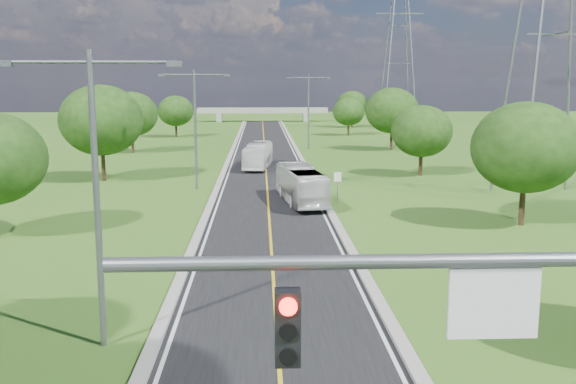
{
  "coord_description": "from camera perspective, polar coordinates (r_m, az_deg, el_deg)",
  "views": [
    {
      "loc": [
        -0.55,
        -9.18,
        8.95
      ],
      "look_at": [
        0.95,
        25.59,
        3.0
      ],
      "focal_mm": 40.0,
      "sensor_mm": 36.0,
      "label": 1
    }
  ],
  "objects": [
    {
      "name": "ground",
      "position": [
        69.76,
        -2.0,
        2.33
      ],
      "size": [
        260.0,
        260.0,
        0.0
      ],
      "primitive_type": "plane",
      "color": "#2F5919",
      "rests_on": "ground"
    },
    {
      "name": "road",
      "position": [
        75.71,
        -2.04,
        2.93
      ],
      "size": [
        8.0,
        150.0,
        0.06
      ],
      "primitive_type": "cube",
      "color": "black",
      "rests_on": "ground"
    },
    {
      "name": "curb_left",
      "position": [
        75.79,
        -5.26,
        2.97
      ],
      "size": [
        0.5,
        150.0,
        0.22
      ],
      "primitive_type": "cube",
      "color": "gray",
      "rests_on": "ground"
    },
    {
      "name": "curb_right",
      "position": [
        75.85,
        1.17,
        3.01
      ],
      "size": [
        0.5,
        150.0,
        0.22
      ],
      "primitive_type": "cube",
      "color": "gray",
      "rests_on": "ground"
    },
    {
      "name": "signal_mast",
      "position": [
        10.06,
        23.48,
        -14.85
      ],
      "size": [
        8.54,
        0.33,
        7.2
      ],
      "color": "slate",
      "rests_on": "ground"
    },
    {
      "name": "speed_limit_sign",
      "position": [
        48.08,
        4.42,
        0.88
      ],
      "size": [
        0.55,
        0.09,
        2.4
      ],
      "color": "slate",
      "rests_on": "ground"
    },
    {
      "name": "overpass",
      "position": [
        149.33,
        -2.28,
        7.19
      ],
      "size": [
        30.0,
        3.0,
        3.2
      ],
      "color": "gray",
      "rests_on": "ground"
    },
    {
      "name": "streetlight_near_left",
      "position": [
        22.08,
        -16.75,
        1.46
      ],
      "size": [
        5.9,
        0.25,
        10.0
      ],
      "color": "slate",
      "rests_on": "ground"
    },
    {
      "name": "streetlight_mid_left",
      "position": [
        54.54,
        -8.26,
        6.44
      ],
      "size": [
        5.9,
        0.25,
        10.0
      ],
      "color": "slate",
      "rests_on": "ground"
    },
    {
      "name": "streetlight_far_right",
      "position": [
        87.48,
        1.84,
        7.73
      ],
      "size": [
        5.9,
        0.25,
        10.0
      ],
      "color": "slate",
      "rests_on": "ground"
    },
    {
      "name": "power_tower_near",
      "position": [
        54.34,
        22.8,
        14.31
      ],
      "size": [
        9.0,
        6.4,
        28.0
      ],
      "color": "slate",
      "rests_on": "ground"
    },
    {
      "name": "power_tower_far",
      "position": [
        127.09,
        9.8,
        11.85
      ],
      "size": [
        9.0,
        6.4,
        28.0
      ],
      "color": "slate",
      "rests_on": "ground"
    },
    {
      "name": "tree_lc",
      "position": [
        61.02,
        -16.27,
        6.15
      ],
      "size": [
        7.56,
        7.56,
        8.79
      ],
      "color": "black",
      "rests_on": "ground"
    },
    {
      "name": "tree_ld",
      "position": [
        84.89,
        -13.74,
        6.73
      ],
      "size": [
        6.72,
        6.72,
        7.82
      ],
      "color": "black",
      "rests_on": "ground"
    },
    {
      "name": "tree_le",
      "position": [
        108.19,
        -9.96,
        7.11
      ],
      "size": [
        5.88,
        5.88,
        6.84
      ],
      "color": "black",
      "rests_on": "ground"
    },
    {
      "name": "tree_rb",
      "position": [
        42.72,
        20.37,
        3.73
      ],
      "size": [
        6.72,
        6.72,
        7.82
      ],
      "color": "black",
      "rests_on": "ground"
    },
    {
      "name": "tree_rc",
      "position": [
        63.3,
        11.81,
        5.32
      ],
      "size": [
        5.88,
        5.88,
        6.84
      ],
      "color": "black",
      "rests_on": "ground"
    },
    {
      "name": "tree_rd",
      "position": [
        87.05,
        9.23,
        7.15
      ],
      "size": [
        7.14,
        7.14,
        8.3
      ],
      "color": "black",
      "rests_on": "ground"
    },
    {
      "name": "tree_re",
      "position": [
        110.33,
        5.41,
        7.1
      ],
      "size": [
        5.46,
        5.46,
        6.35
      ],
      "color": "black",
      "rests_on": "ground"
    },
    {
      "name": "tree_rf",
      "position": [
        130.58,
        5.75,
        7.77
      ],
      "size": [
        6.3,
        6.3,
        7.33
      ],
      "color": "black",
      "rests_on": "ground"
    },
    {
      "name": "bus_outbound",
      "position": [
        47.83,
        1.16,
        0.66
      ],
      "size": [
        3.56,
        10.07,
        2.74
      ],
      "primitive_type": "imported",
      "rotation": [
        0.0,
        0.0,
        3.27
      ],
      "color": "silver",
      "rests_on": "road"
    },
    {
      "name": "bus_inbound",
      "position": [
        67.74,
        -2.67,
        3.27
      ],
      "size": [
        3.25,
        9.59,
        2.62
      ],
      "primitive_type": "imported",
      "rotation": [
        0.0,
        0.0,
        -0.11
      ],
      "color": "white",
      "rests_on": "road"
    }
  ]
}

